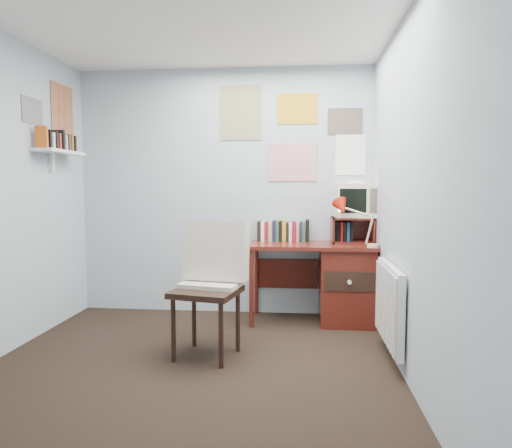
# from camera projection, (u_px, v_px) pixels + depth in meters

# --- Properties ---
(ground) EXTENTS (3.50, 3.50, 0.00)m
(ground) POSITION_uv_depth(u_px,v_px,m) (181.00, 382.00, 3.05)
(ground) COLOR black
(ground) RESTS_ON ground
(back_wall) EXTENTS (3.00, 0.02, 2.50)m
(back_wall) POSITION_uv_depth(u_px,v_px,m) (224.00, 192.00, 4.68)
(back_wall) COLOR #A7B3BF
(back_wall) RESTS_ON ground
(right_wall) EXTENTS (0.02, 3.50, 2.50)m
(right_wall) POSITION_uv_depth(u_px,v_px,m) (417.00, 196.00, 2.81)
(right_wall) COLOR #A7B3BF
(right_wall) RESTS_ON ground
(desk) EXTENTS (1.20, 0.55, 0.76)m
(desk) POSITION_uv_depth(u_px,v_px,m) (340.00, 281.00, 4.37)
(desk) COLOR #561B13
(desk) RESTS_ON ground
(desk_chair) EXTENTS (0.61, 0.59, 1.01)m
(desk_chair) POSITION_uv_depth(u_px,v_px,m) (206.00, 292.00, 3.48)
(desk_chair) COLOR black
(desk_chair) RESTS_ON ground
(desk_lamp) EXTENTS (0.30, 0.26, 0.39)m
(desk_lamp) POSITION_uv_depth(u_px,v_px,m) (373.00, 226.00, 4.09)
(desk_lamp) COLOR red
(desk_lamp) RESTS_ON desk
(tv_riser) EXTENTS (0.40, 0.30, 0.25)m
(tv_riser) POSITION_uv_depth(u_px,v_px,m) (352.00, 230.00, 4.43)
(tv_riser) COLOR #561B13
(tv_riser) RESTS_ON desk
(crt_tv) EXTENTS (0.38, 0.35, 0.35)m
(crt_tv) POSITION_uv_depth(u_px,v_px,m) (356.00, 199.00, 4.42)
(crt_tv) COLOR beige
(crt_tv) RESTS_ON tv_riser
(book_row) EXTENTS (0.60, 0.14, 0.22)m
(book_row) POSITION_uv_depth(u_px,v_px,m) (288.00, 230.00, 4.56)
(book_row) COLOR #561B13
(book_row) RESTS_ON desk
(radiator) EXTENTS (0.09, 0.80, 0.60)m
(radiator) POSITION_uv_depth(u_px,v_px,m) (390.00, 305.00, 3.42)
(radiator) COLOR white
(radiator) RESTS_ON right_wall
(wall_shelf) EXTENTS (0.20, 0.62, 0.24)m
(wall_shelf) POSITION_uv_depth(u_px,v_px,m) (60.00, 152.00, 4.14)
(wall_shelf) COLOR white
(wall_shelf) RESTS_ON left_wall
(posters_back) EXTENTS (1.20, 0.01, 0.90)m
(posters_back) POSITION_uv_depth(u_px,v_px,m) (292.00, 132.00, 4.56)
(posters_back) COLOR white
(posters_back) RESTS_ON back_wall
(posters_left) EXTENTS (0.01, 0.70, 0.60)m
(posters_left) POSITION_uv_depth(u_px,v_px,m) (48.00, 110.00, 4.12)
(posters_left) COLOR white
(posters_left) RESTS_ON left_wall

